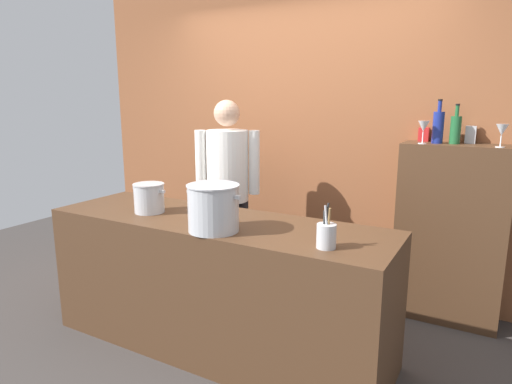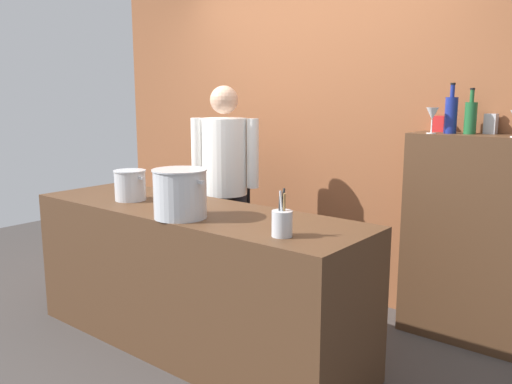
% 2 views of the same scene
% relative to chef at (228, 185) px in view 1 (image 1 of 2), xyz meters
% --- Properties ---
extents(ground_plane, '(8.00, 8.00, 0.00)m').
position_rel_chef_xyz_m(ground_plane, '(0.37, -0.73, -0.96)').
color(ground_plane, '#383330').
extents(brick_back_panel, '(4.40, 0.10, 3.00)m').
position_rel_chef_xyz_m(brick_back_panel, '(0.37, 0.67, 0.54)').
color(brick_back_panel, brown).
rests_on(brick_back_panel, ground_plane).
extents(prep_counter, '(2.33, 0.70, 0.90)m').
position_rel_chef_xyz_m(prep_counter, '(0.37, -0.73, -0.51)').
color(prep_counter, '#472D1C').
rests_on(prep_counter, ground_plane).
extents(bar_cabinet, '(0.76, 0.32, 1.35)m').
position_rel_chef_xyz_m(bar_cabinet, '(1.68, 0.46, -0.29)').
color(bar_cabinet, '#472D1C').
rests_on(bar_cabinet, ground_plane).
extents(chef, '(0.49, 0.41, 1.66)m').
position_rel_chef_xyz_m(chef, '(0.00, 0.00, 0.00)').
color(chef, black).
rests_on(chef, ground_plane).
extents(stockpot_large, '(0.37, 0.31, 0.28)m').
position_rel_chef_xyz_m(stockpot_large, '(0.51, -0.94, 0.08)').
color(stockpot_large, '#B7BABF').
rests_on(stockpot_large, prep_counter).
extents(stockpot_small, '(0.28, 0.21, 0.20)m').
position_rel_chef_xyz_m(stockpot_small, '(-0.13, -0.79, 0.04)').
color(stockpot_small, '#B7BABF').
rests_on(stockpot_small, prep_counter).
extents(utensil_crock, '(0.10, 0.10, 0.24)m').
position_rel_chef_xyz_m(utensil_crock, '(1.20, -0.90, 0.00)').
color(utensil_crock, '#B7BABF').
rests_on(utensil_crock, prep_counter).
extents(wine_bottle_green, '(0.07, 0.07, 0.28)m').
position_rel_chef_xyz_m(wine_bottle_green, '(1.65, 0.47, 0.49)').
color(wine_bottle_green, '#1E592D').
rests_on(wine_bottle_green, bar_cabinet).
extents(wine_bottle_cobalt, '(0.08, 0.08, 0.32)m').
position_rel_chef_xyz_m(wine_bottle_cobalt, '(1.53, 0.45, 0.51)').
color(wine_bottle_cobalt, navy).
rests_on(wine_bottle_cobalt, bar_cabinet).
extents(wine_glass_tall, '(0.08, 0.08, 0.16)m').
position_rel_chef_xyz_m(wine_glass_tall, '(1.94, 0.36, 0.50)').
color(wine_glass_tall, silver).
rests_on(wine_glass_tall, bar_cabinet).
extents(wine_glass_short, '(0.08, 0.08, 0.17)m').
position_rel_chef_xyz_m(wine_glass_short, '(1.45, 0.36, 0.50)').
color(wine_glass_short, silver).
rests_on(wine_glass_short, bar_cabinet).
extents(spice_tin_silver, '(0.07, 0.07, 0.13)m').
position_rel_chef_xyz_m(spice_tin_silver, '(1.74, 0.57, 0.45)').
color(spice_tin_silver, '#B2B2B7').
rests_on(spice_tin_silver, bar_cabinet).
extents(spice_tin_red, '(0.07, 0.07, 0.10)m').
position_rel_chef_xyz_m(spice_tin_red, '(1.42, 0.57, 0.44)').
color(spice_tin_red, red).
rests_on(spice_tin_red, bar_cabinet).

